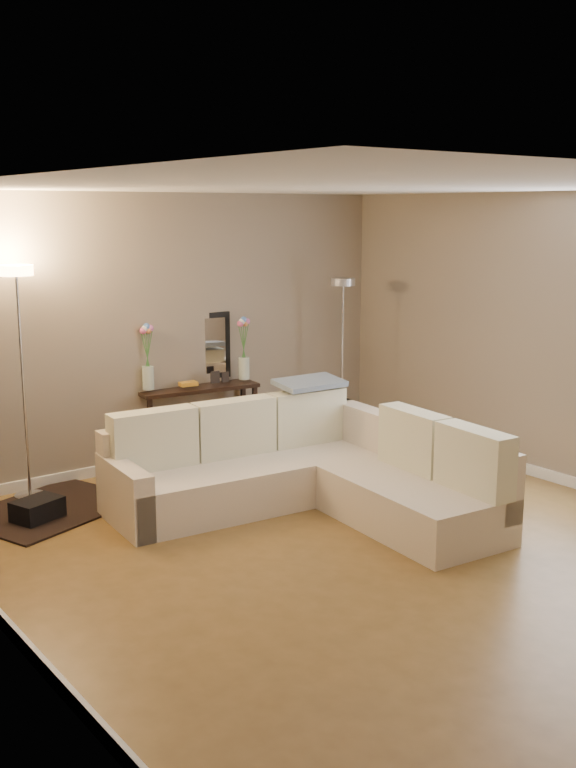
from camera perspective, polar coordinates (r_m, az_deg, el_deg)
floor at (r=6.43m, az=4.38°, el=-10.86°), size 5.00×5.50×0.01m
ceiling at (r=5.94m, az=4.77°, el=13.09°), size 5.00×5.50×0.01m
wall_back at (r=8.29m, az=-8.20°, el=3.52°), size 5.00×0.02×2.60m
wall_left at (r=4.80m, az=-18.49°, el=-2.81°), size 0.02×5.50×2.60m
wall_right at (r=7.92m, az=18.31°, el=2.68°), size 0.02×5.50×2.60m
baseboard_back at (r=8.53m, az=-7.88°, el=-4.83°), size 5.00×0.03×0.10m
baseboard_left at (r=5.25m, az=-17.32°, el=-16.11°), size 0.03×5.50×0.10m
baseboard_right at (r=8.18m, az=17.65°, el=-6.01°), size 0.03×5.50×0.10m
sectional_sofa at (r=7.11m, az=1.21°, el=-5.85°), size 2.49×2.54×0.85m
throw_blanket at (r=7.67m, az=1.45°, el=0.09°), size 0.63×0.38×0.08m
console_table at (r=8.45m, az=-6.42°, el=-2.37°), size 1.23×0.47×0.74m
leaning_mirror at (r=8.49m, az=-6.51°, el=2.44°), size 0.85×0.14×0.67m
table_decor at (r=8.37m, az=-5.97°, el=0.17°), size 0.51×0.15×0.12m
flower_vase_left at (r=8.17m, az=-9.34°, el=1.49°), size 0.14×0.12×0.63m
flower_vase_right at (r=8.58m, az=-2.96°, el=2.10°), size 0.14×0.12×0.63m
floor_lamp_lit at (r=7.45m, az=-17.45°, el=3.07°), size 0.36×0.36×2.00m
floor_lamp_unlit at (r=8.87m, az=3.66°, el=3.74°), size 0.26×0.26×1.75m
charcoal_rug at (r=7.42m, az=-15.57°, el=-8.02°), size 1.55×1.35×0.02m
black_bag at (r=7.19m, az=-16.34°, el=-8.29°), size 0.43×0.37×0.24m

